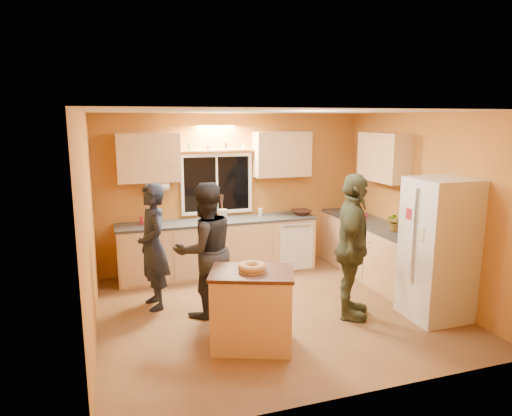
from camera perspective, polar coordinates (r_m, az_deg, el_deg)
name	(u,v)px	position (r m, az deg, el deg)	size (l,w,h in m)	color
ground	(275,311)	(6.23, 2.37, -12.69)	(4.50, 4.50, 0.00)	brown
room_shell	(273,186)	(6.19, 2.19, 2.79)	(4.54, 4.04, 2.61)	#BE7830
back_counter	(240,245)	(7.61, -2.01, -4.62)	(4.23, 0.62, 0.90)	tan
right_counter	(382,254)	(7.35, 15.45, -5.60)	(0.62, 1.84, 0.90)	tan
refrigerator	(438,249)	(6.20, 21.83, -4.81)	(0.72, 0.70, 1.80)	silver
island	(252,308)	(5.18, -0.49, -12.44)	(1.07, 0.91, 0.88)	tan
bundt_pastry	(252,267)	(5.01, -0.50, -7.41)	(0.31, 0.31, 0.09)	tan
person_left	(153,246)	(6.23, -12.75, -4.71)	(0.62, 0.41, 1.69)	black
person_center	(205,250)	(5.87, -6.39, -5.24)	(0.85, 0.66, 1.74)	black
person_right	(352,247)	(5.87, 11.93, -4.81)	(1.09, 0.45, 1.86)	#343723
mixing_bowl	(301,212)	(7.82, 5.71, -0.53)	(0.33, 0.33, 0.08)	black
utensil_crock	(223,215)	(7.40, -4.17, -0.83)	(0.14, 0.14, 0.17)	beige
potted_plant	(396,221)	(6.91, 17.12, -1.59)	(0.27, 0.24, 0.31)	gray
red_box	(362,216)	(7.72, 13.06, -0.96)	(0.16, 0.12, 0.07)	#AE1A2B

